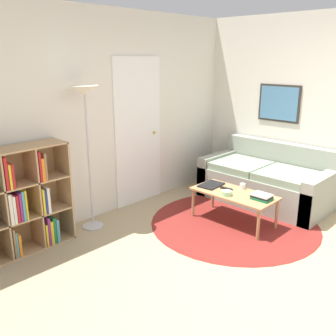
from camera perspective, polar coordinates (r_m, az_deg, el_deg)
name	(u,v)px	position (r m, az deg, el deg)	size (l,w,h in m)	color
ground_plane	(279,285)	(3.76, 16.58, -16.70)	(14.00, 14.00, 0.00)	tan
wall_back	(107,116)	(4.89, -9.26, 7.82)	(7.44, 0.11, 2.60)	silver
wall_right	(283,108)	(5.78, 17.17, 8.76)	(0.08, 5.51, 2.60)	silver
rug	(234,223)	(4.85, 10.02, -8.22)	(2.09, 2.09, 0.01)	maroon
bookshelf	(11,204)	(4.21, -22.76, -5.13)	(1.10, 0.34, 1.14)	tan
floor_lamp	(86,108)	(4.37, -12.45, 8.98)	(0.32, 0.32, 1.71)	#B7B7BC
couch	(267,182)	(5.58, 14.91, -2.02)	(0.93, 1.77, 0.82)	gray
coffee_table	(234,196)	(4.73, 10.02, -4.15)	(0.50, 1.05, 0.40)	#AD7F51
laptop	(211,185)	(4.92, 6.60, -2.57)	(0.35, 0.25, 0.02)	black
bowl	(227,193)	(4.61, 8.92, -3.79)	(0.13, 0.13, 0.05)	#9ED193
book_stack_on_table	(262,197)	(4.55, 14.10, -4.28)	(0.17, 0.23, 0.07)	#196B38
cup	(243,186)	(4.86, 11.29, -2.74)	(0.07, 0.07, 0.07)	white
remote	(226,189)	(4.81, 8.87, -3.11)	(0.06, 0.17, 0.02)	black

